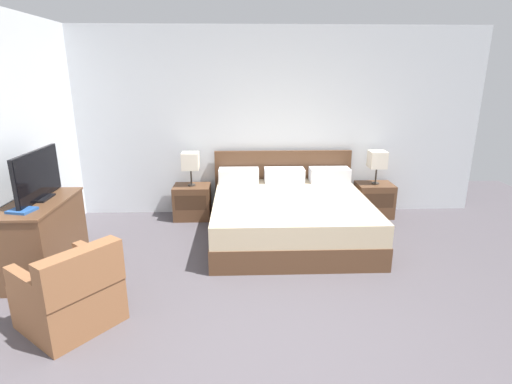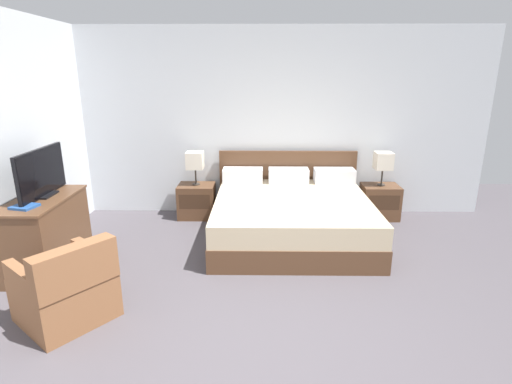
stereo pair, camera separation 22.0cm
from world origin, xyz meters
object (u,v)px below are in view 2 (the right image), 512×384
(dresser, at_px, (46,233))
(tv, at_px, (42,174))
(bed, at_px, (292,215))
(nightstand_left, at_px, (197,201))
(table_lamp_right, at_px, (383,161))
(nightstand_right, at_px, (380,202))
(armchair_by_window, at_px, (67,290))
(table_lamp_left, at_px, (195,161))
(book_red_cover, at_px, (25,207))

(dresser, relative_size, tv, 1.21)
(bed, bearing_deg, tv, -163.49)
(nightstand_left, distance_m, table_lamp_right, 2.78)
(table_lamp_right, bearing_deg, bed, -151.64)
(nightstand_right, bearing_deg, armchair_by_window, -142.74)
(dresser, bearing_deg, bed, 18.25)
(nightstand_left, relative_size, table_lamp_left, 1.08)
(dresser, relative_size, armchair_by_window, 1.13)
(nightstand_left, distance_m, table_lamp_left, 0.61)
(nightstand_left, relative_size, tv, 0.58)
(dresser, relative_size, book_red_cover, 5.03)
(table_lamp_left, bearing_deg, dresser, -130.22)
(nightstand_left, xyz_separation_m, nightstand_right, (2.72, 0.00, 0.00))
(table_lamp_left, distance_m, armchair_by_window, 2.77)
(table_lamp_left, relative_size, armchair_by_window, 0.51)
(table_lamp_right, distance_m, tv, 4.38)
(tv, bearing_deg, nightstand_left, 48.16)
(nightstand_right, xyz_separation_m, book_red_cover, (-4.10, -1.94, 0.57))
(table_lamp_left, distance_m, table_lamp_right, 2.72)
(table_lamp_right, relative_size, armchair_by_window, 0.51)
(table_lamp_left, xyz_separation_m, armchair_by_window, (-0.72, -2.61, -0.57))
(table_lamp_left, xyz_separation_m, table_lamp_right, (2.72, 0.00, 0.00))
(nightstand_right, relative_size, table_lamp_right, 1.08)
(tv, bearing_deg, nightstand_right, 20.64)
(nightstand_left, xyz_separation_m, table_lamp_right, (2.72, 0.00, 0.61))
(nightstand_left, height_order, table_lamp_right, table_lamp_right)
(table_lamp_left, bearing_deg, table_lamp_right, 0.00)
(book_red_cover, bearing_deg, bed, 23.74)
(table_lamp_right, bearing_deg, nightstand_right, -90.00)
(table_lamp_right, xyz_separation_m, dresser, (-4.10, -1.64, -0.45))
(table_lamp_right, height_order, book_red_cover, table_lamp_right)
(table_lamp_left, relative_size, tv, 0.54)
(bed, xyz_separation_m, dresser, (-2.74, -0.90, 0.12))
(nightstand_left, distance_m, tv, 2.22)
(armchair_by_window, bearing_deg, tv, 121.93)
(tv, xyz_separation_m, book_red_cover, (0.00, -0.39, -0.24))
(book_red_cover, bearing_deg, dresser, 90.72)
(dresser, height_order, book_red_cover, book_red_cover)
(table_lamp_left, xyz_separation_m, book_red_cover, (-1.38, -1.94, -0.04))
(table_lamp_left, height_order, book_red_cover, table_lamp_left)
(nightstand_right, bearing_deg, tv, -159.36)
(table_lamp_left, bearing_deg, book_red_cover, -125.47)
(dresser, bearing_deg, table_lamp_right, 21.77)
(bed, bearing_deg, nightstand_left, 151.69)
(bed, xyz_separation_m, nightstand_right, (1.36, 0.73, -0.05))
(nightstand_right, relative_size, tv, 0.58)
(nightstand_left, height_order, dresser, dresser)
(book_red_cover, xyz_separation_m, armchair_by_window, (0.66, -0.68, -0.53))
(bed, height_order, book_red_cover, bed)
(nightstand_right, bearing_deg, book_red_cover, -154.70)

